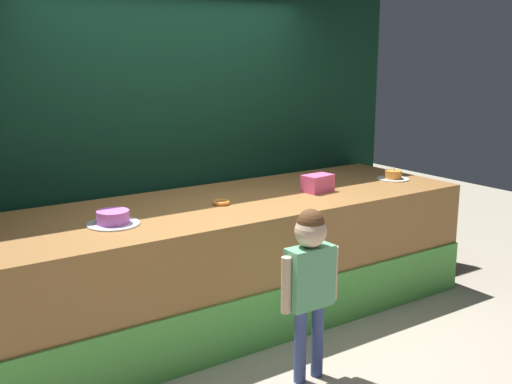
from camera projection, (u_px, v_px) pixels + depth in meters
The scene contains 8 objects.
ground_plane at pixel (264, 349), 4.41m from camera, with size 12.00×12.00×0.00m, color #ADA38E.
stage_platform at pixel (218, 262), 4.80m from camera, with size 4.15×1.27×0.95m.
curtain_backdrop at pixel (171, 117), 5.15m from camera, with size 4.67×0.08×3.08m, color black.
child_figure at pixel (310, 271), 3.85m from camera, with size 0.44×0.20×1.13m.
pink_box at pixel (318, 183), 5.06m from camera, with size 0.24×0.16×0.14m, color #F55A96.
donut at pixel (221, 202), 4.64m from camera, with size 0.13×0.13×0.03m, color orange.
cake_center at pixel (113, 219), 4.10m from camera, with size 0.35×0.35×0.10m.
cake_right at pixel (393, 176), 5.55m from camera, with size 0.28×0.28×0.12m.
Camera 1 is at (-2.33, -3.31, 2.07)m, focal length 43.34 mm.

